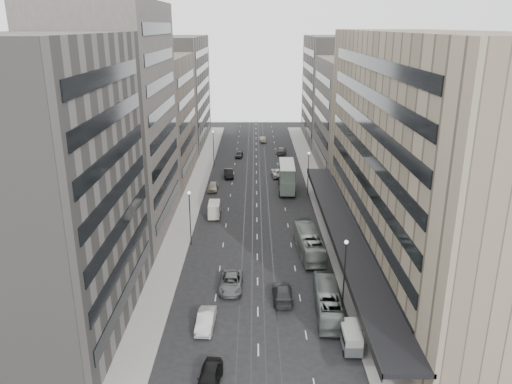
{
  "coord_description": "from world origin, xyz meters",
  "views": [
    {
      "loc": [
        -0.32,
        -55.0,
        30.65
      ],
      "look_at": [
        -0.16,
        16.77,
        6.61
      ],
      "focal_mm": 35.0,
      "sensor_mm": 36.0,
      "label": 1
    }
  ],
  "objects_px": {
    "bus_near": "(327,301)",
    "sedan_2": "(231,283)",
    "vw_microbus": "(351,337)",
    "bus_far": "(309,242)",
    "double_decker": "(287,176)",
    "sedan_0": "(209,377)",
    "panel_van": "(214,209)",
    "pedestrian": "(365,323)",
    "sedan_1": "(206,320)"
  },
  "relations": [
    {
      "from": "sedan_2",
      "to": "double_decker",
      "type": "bearing_deg",
      "value": 77.63
    },
    {
      "from": "double_decker",
      "to": "sedan_0",
      "type": "distance_m",
      "value": 56.23
    },
    {
      "from": "vw_microbus",
      "to": "sedan_0",
      "type": "distance_m",
      "value": 14.64
    },
    {
      "from": "bus_near",
      "to": "sedan_1",
      "type": "bearing_deg",
      "value": 14.81
    },
    {
      "from": "double_decker",
      "to": "vw_microbus",
      "type": "relative_size",
      "value": 2.45
    },
    {
      "from": "bus_near",
      "to": "sedan_2",
      "type": "distance_m",
      "value": 12.29
    },
    {
      "from": "bus_near",
      "to": "panel_van",
      "type": "distance_m",
      "value": 32.85
    },
    {
      "from": "bus_far",
      "to": "sedan_1",
      "type": "relative_size",
      "value": 2.36
    },
    {
      "from": "bus_far",
      "to": "panel_van",
      "type": "relative_size",
      "value": 2.81
    },
    {
      "from": "bus_far",
      "to": "vw_microbus",
      "type": "distance_m",
      "value": 21.93
    },
    {
      "from": "bus_far",
      "to": "sedan_0",
      "type": "height_order",
      "value": "bus_far"
    },
    {
      "from": "double_decker",
      "to": "sedan_1",
      "type": "relative_size",
      "value": 2.02
    },
    {
      "from": "vw_microbus",
      "to": "pedestrian",
      "type": "distance_m",
      "value": 3.35
    },
    {
      "from": "vw_microbus",
      "to": "bus_far",
      "type": "bearing_deg",
      "value": 95.53
    },
    {
      "from": "bus_near",
      "to": "double_decker",
      "type": "relative_size",
      "value": 1.05
    },
    {
      "from": "bus_far",
      "to": "vw_microbus",
      "type": "bearing_deg",
      "value": 91.59
    },
    {
      "from": "double_decker",
      "to": "panel_van",
      "type": "height_order",
      "value": "double_decker"
    },
    {
      "from": "vw_microbus",
      "to": "double_decker",
      "type": "bearing_deg",
      "value": 94.24
    },
    {
      "from": "sedan_2",
      "to": "bus_far",
      "type": "bearing_deg",
      "value": 44.73
    },
    {
      "from": "sedan_1",
      "to": "double_decker",
      "type": "bearing_deg",
      "value": 79.03
    },
    {
      "from": "bus_near",
      "to": "pedestrian",
      "type": "height_order",
      "value": "bus_near"
    },
    {
      "from": "bus_near",
      "to": "sedan_0",
      "type": "distance_m",
      "value": 16.96
    },
    {
      "from": "panel_van",
      "to": "sedan_1",
      "type": "height_order",
      "value": "panel_van"
    },
    {
      "from": "vw_microbus",
      "to": "pedestrian",
      "type": "xyz_separation_m",
      "value": [
        1.97,
        2.7,
        -0.14
      ]
    },
    {
      "from": "bus_near",
      "to": "sedan_2",
      "type": "relative_size",
      "value": 1.78
    },
    {
      "from": "double_decker",
      "to": "bus_near",
      "type": "bearing_deg",
      "value": -85.82
    },
    {
      "from": "bus_near",
      "to": "sedan_2",
      "type": "xyz_separation_m",
      "value": [
        -11.0,
        5.44,
        -0.65
      ]
    },
    {
      "from": "sedan_0",
      "to": "sedan_1",
      "type": "bearing_deg",
      "value": 103.04
    },
    {
      "from": "bus_near",
      "to": "double_decker",
      "type": "bearing_deg",
      "value": -84.55
    },
    {
      "from": "bus_far",
      "to": "sedan_1",
      "type": "height_order",
      "value": "bus_far"
    },
    {
      "from": "sedan_0",
      "to": "panel_van",
      "type": "bearing_deg",
      "value": 99.42
    },
    {
      "from": "bus_near",
      "to": "sedan_0",
      "type": "bearing_deg",
      "value": 47.11
    },
    {
      "from": "bus_near",
      "to": "vw_microbus",
      "type": "height_order",
      "value": "bus_near"
    },
    {
      "from": "vw_microbus",
      "to": "sedan_2",
      "type": "height_order",
      "value": "vw_microbus"
    },
    {
      "from": "double_decker",
      "to": "sedan_2",
      "type": "bearing_deg",
      "value": -101.78
    },
    {
      "from": "sedan_2",
      "to": "pedestrian",
      "type": "bearing_deg",
      "value": -31.28
    },
    {
      "from": "bus_near",
      "to": "vw_microbus",
      "type": "xyz_separation_m",
      "value": [
        1.45,
        -6.4,
        -0.24
      ]
    },
    {
      "from": "sedan_2",
      "to": "vw_microbus",
      "type": "bearing_deg",
      "value": -42.49
    },
    {
      "from": "panel_van",
      "to": "sedan_1",
      "type": "xyz_separation_m",
      "value": [
        1.57,
        -32.08,
        -0.62
      ]
    },
    {
      "from": "bus_near",
      "to": "pedestrian",
      "type": "xyz_separation_m",
      "value": [
        3.42,
        -3.7,
        -0.38
      ]
    },
    {
      "from": "bus_far",
      "to": "panel_van",
      "type": "bearing_deg",
      "value": -47.46
    },
    {
      "from": "pedestrian",
      "to": "panel_van",
      "type": "bearing_deg",
      "value": -77.5
    },
    {
      "from": "sedan_1",
      "to": "sedan_2",
      "type": "xyz_separation_m",
      "value": [
        2.33,
        8.24,
        0.0
      ]
    },
    {
      "from": "double_decker",
      "to": "vw_microbus",
      "type": "xyz_separation_m",
      "value": [
        3.36,
        -49.84,
        -1.72
      ]
    },
    {
      "from": "vw_microbus",
      "to": "sedan_0",
      "type": "xyz_separation_m",
      "value": [
        -13.6,
        -5.41,
        -0.4
      ]
    },
    {
      "from": "vw_microbus",
      "to": "sedan_1",
      "type": "distance_m",
      "value": 15.21
    },
    {
      "from": "bus_near",
      "to": "vw_microbus",
      "type": "bearing_deg",
      "value": 105.67
    },
    {
      "from": "bus_far",
      "to": "pedestrian",
      "type": "relative_size",
      "value": 6.26
    },
    {
      "from": "panel_van",
      "to": "sedan_0",
      "type": "relative_size",
      "value": 0.86
    },
    {
      "from": "panel_van",
      "to": "double_decker",
      "type": "bearing_deg",
      "value": 46.26
    }
  ]
}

